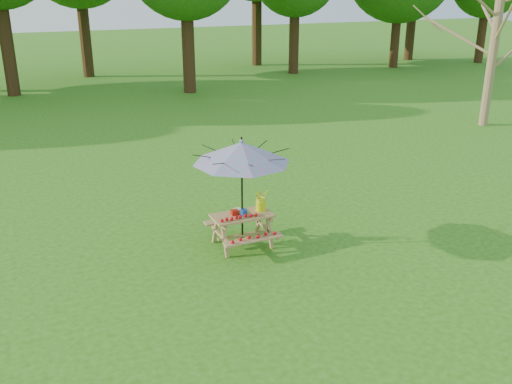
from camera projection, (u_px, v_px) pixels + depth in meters
name	position (u px, v px, depth m)	size (l,w,h in m)	color
ground	(388.00, 341.00, 8.45)	(120.00, 120.00, 0.00)	#356112
picnic_table	(242.00, 230.00, 11.40)	(1.20, 1.32, 0.67)	#9A6B45
patio_umbrella	(242.00, 153.00, 10.84)	(2.22, 2.22, 2.25)	black
produce_bins	(239.00, 212.00, 11.27)	(0.29, 0.36, 0.13)	#AA180D
tomatoes_row	(239.00, 217.00, 11.06)	(0.77, 0.13, 0.07)	red
flower_bucket	(261.00, 199.00, 11.40)	(0.32, 0.29, 0.45)	#D7DD0B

